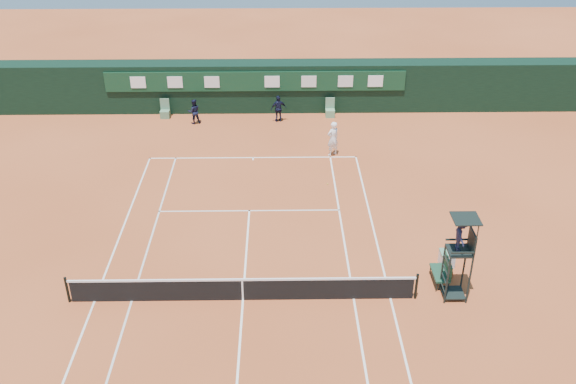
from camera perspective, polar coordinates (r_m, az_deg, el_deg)
The scene contains 14 objects.
ground at distance 24.15m, azimuth -4.02°, elevation -9.54°, with size 90.00×90.00×0.00m, color #C0592D.
court_lines at distance 24.15m, azimuth -4.03°, elevation -9.53°, with size 11.05×23.85×0.01m.
tennis_net at distance 23.84m, azimuth -4.07°, elevation -8.59°, with size 12.90×0.10×1.10m.
back_wall at distance 39.93m, azimuth -2.86°, elevation 9.38°, with size 40.00×1.65×3.00m.
linesman_chair_left at distance 39.76m, azimuth -10.87°, elevation 6.95°, with size 0.55×0.50×1.15m.
linesman_chair_right at distance 39.29m, azimuth 3.75°, elevation 7.15°, with size 0.55×0.50×1.15m.
umpire_chair at distance 23.63m, azimuth 15.10°, elevation -4.24°, with size 0.96×0.95×3.42m.
player_bench at distance 25.27m, azimuth 13.63°, elevation -6.74°, with size 0.56×1.20×1.10m.
tennis_bag at distance 26.09m, azimuth 13.96°, elevation -6.71°, with size 0.35×0.80×0.30m, color black.
cooler at distance 26.41m, azimuth 13.93°, elevation -5.75°, with size 0.57×0.57×0.65m.
tennis_ball at distance 31.57m, azimuth 3.54°, elevation 0.72°, with size 0.06×0.06×0.06m, color gold.
player at distance 34.15m, azimuth 4.01°, elevation 4.76°, with size 0.70×0.46×1.91m, color white.
ball_kid_left at distance 38.48m, azimuth -8.36°, elevation 7.10°, with size 0.73×0.57×1.50m, color black.
ball_kid_right at distance 38.34m, azimuth -0.84°, elevation 7.42°, with size 0.95×0.39×1.61m, color black.
Camera 1 is at (1.38, -18.76, 15.15)m, focal length 40.00 mm.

